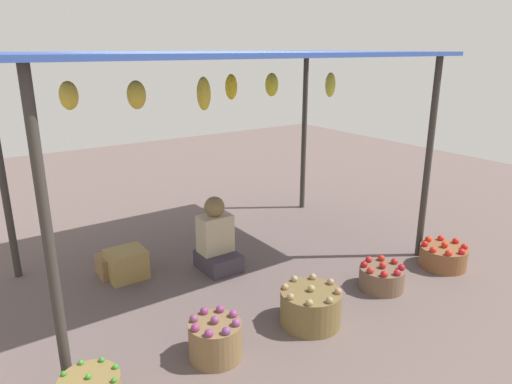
{
  "coord_description": "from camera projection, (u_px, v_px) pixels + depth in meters",
  "views": [
    {
      "loc": [
        -2.34,
        -3.89,
        2.22
      ],
      "look_at": [
        0.0,
        -0.53,
        0.95
      ],
      "focal_mm": 32.7,
      "sensor_mm": 36.0,
      "label": 1
    }
  ],
  "objects": [
    {
      "name": "wooden_crate_stacked_rear",
      "position": [
        127.0,
        264.0,
        4.67
      ],
      "size": [
        0.37,
        0.32,
        0.3
      ],
      "primitive_type": "cube",
      "color": "#A08349",
      "rests_on": "ground"
    },
    {
      "name": "basket_potatoes",
      "position": [
        311.0,
        307.0,
        3.89
      ],
      "size": [
        0.51,
        0.51,
        0.35
      ],
      "color": "brown",
      "rests_on": "ground"
    },
    {
      "name": "market_stall_structure",
      "position": [
        222.0,
        68.0,
        4.38
      ],
      "size": [
        4.06,
        2.31,
        2.19
      ],
      "color": "#38332D",
      "rests_on": "ground"
    },
    {
      "name": "ground_plane",
      "position": [
        228.0,
        265.0,
        4.98
      ],
      "size": [
        14.0,
        14.0,
        0.0
      ],
      "primitive_type": "plane",
      "color": "#665552"
    },
    {
      "name": "wooden_crate_near_vendor",
      "position": [
        118.0,
        263.0,
        4.78
      ],
      "size": [
        0.39,
        0.27,
        0.21
      ],
      "primitive_type": "cube",
      "color": "olive",
      "rests_on": "ground"
    },
    {
      "name": "basket_purple_onions",
      "position": [
        215.0,
        339.0,
        3.46
      ],
      "size": [
        0.4,
        0.4,
        0.34
      ],
      "color": "olive",
      "rests_on": "ground"
    },
    {
      "name": "basket_red_tomatoes",
      "position": [
        443.0,
        256.0,
        4.92
      ],
      "size": [
        0.48,
        0.48,
        0.28
      ],
      "color": "brown",
      "rests_on": "ground"
    },
    {
      "name": "basket_red_apples",
      "position": [
        382.0,
        277.0,
        4.47
      ],
      "size": [
        0.43,
        0.43,
        0.27
      ],
      "color": "brown",
      "rests_on": "ground"
    },
    {
      "name": "vendor_person",
      "position": [
        216.0,
        242.0,
        4.83
      ],
      "size": [
        0.36,
        0.44,
        0.78
      ],
      "color": "#3E3842",
      "rests_on": "ground"
    }
  ]
}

